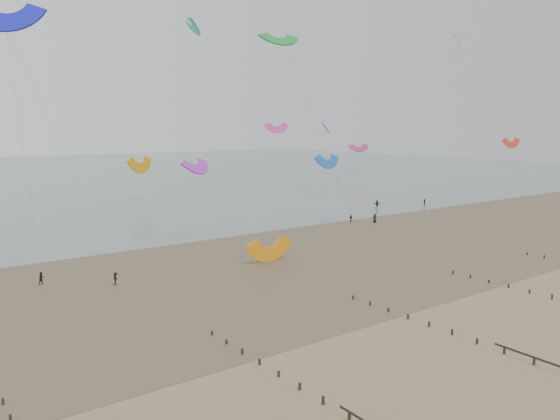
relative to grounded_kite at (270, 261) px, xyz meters
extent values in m
plane|color=brown|center=(-6.56, -31.89, 0.00)|extent=(500.00, 500.00, 0.00)
plane|color=#475654|center=(-6.56, 168.11, 0.03)|extent=(500.00, 500.00, 0.00)
plane|color=#473A28|center=(-6.56, 3.11, 0.01)|extent=(500.00, 500.00, 0.00)
ellipsoid|color=slate|center=(-24.56, -9.89, 0.01)|extent=(23.60, 14.36, 0.01)
ellipsoid|color=slate|center=(5.44, 6.11, 0.01)|extent=(33.64, 18.32, 0.01)
ellipsoid|color=slate|center=(38.44, -1.89, 0.01)|extent=(19.65, 13.67, 0.01)
cube|color=black|center=(-38.56, -25.15, 0.20)|extent=(0.16, 0.16, 0.51)
cube|color=black|center=(-38.56, -22.52, 0.19)|extent=(0.16, 0.16, 0.48)
cube|color=black|center=(-20.56, -38.31, 0.28)|extent=(0.16, 0.16, 0.65)
cube|color=black|center=(-20.56, -35.68, 0.26)|extent=(0.16, 0.16, 0.62)
cube|color=black|center=(-20.56, -33.05, 0.25)|extent=(0.16, 0.16, 0.59)
cube|color=black|center=(-20.56, -30.41, 0.23)|extent=(0.16, 0.16, 0.57)
cube|color=black|center=(-20.56, -27.78, 0.22)|extent=(0.16, 0.16, 0.54)
cube|color=black|center=(-20.56, -25.15, 0.20)|extent=(0.16, 0.16, 0.51)
cube|color=black|center=(-20.56, -22.52, 0.19)|extent=(0.16, 0.16, 0.48)
cube|color=black|center=(-20.56, -19.89, 0.17)|extent=(0.16, 0.16, 0.45)
cube|color=black|center=(-2.56, -40.94, 0.29)|extent=(0.16, 0.16, 0.68)
cube|color=black|center=(-2.56, -38.31, 0.28)|extent=(0.16, 0.16, 0.65)
cube|color=black|center=(-2.56, -35.68, 0.26)|extent=(0.16, 0.16, 0.62)
cube|color=black|center=(-2.56, -33.05, 0.25)|extent=(0.16, 0.16, 0.59)
cube|color=black|center=(-2.56, -30.41, 0.23)|extent=(0.16, 0.16, 0.57)
cube|color=black|center=(-2.56, -27.78, 0.22)|extent=(0.16, 0.16, 0.54)
cube|color=black|center=(-2.56, -25.15, 0.20)|extent=(0.16, 0.16, 0.51)
cube|color=black|center=(-2.56, -22.52, 0.19)|extent=(0.16, 0.16, 0.48)
cube|color=black|center=(-2.56, -19.89, 0.17)|extent=(0.16, 0.16, 0.45)
cube|color=black|center=(15.44, -33.05, 0.25)|extent=(0.16, 0.16, 0.59)
cube|color=black|center=(15.44, -30.41, 0.23)|extent=(0.16, 0.16, 0.57)
cube|color=black|center=(15.44, -27.78, 0.22)|extent=(0.16, 0.16, 0.54)
cube|color=black|center=(15.44, -25.15, 0.20)|extent=(0.16, 0.16, 0.51)
cube|color=black|center=(15.44, -22.52, 0.19)|extent=(0.16, 0.16, 0.48)
cube|color=black|center=(15.44, -19.89, 0.17)|extent=(0.16, 0.16, 0.45)
cube|color=black|center=(33.44, -22.52, 0.19)|extent=(0.16, 0.16, 0.48)
cube|color=black|center=(33.44, -19.89, 0.17)|extent=(0.16, 0.16, 0.45)
imported|color=black|center=(61.70, 22.50, 0.87)|extent=(1.07, 1.04, 1.74)
imported|color=black|center=(50.17, 27.10, 0.93)|extent=(1.75, 1.37, 1.85)
imported|color=black|center=(35.32, 13.44, 0.90)|extent=(0.99, 1.04, 1.79)
imported|color=black|center=(-22.05, 1.34, 0.79)|extent=(1.09, 1.18, 1.59)
imported|color=black|center=(31.95, 16.78, 0.79)|extent=(0.59, 0.99, 1.58)
imported|color=black|center=(-29.29, 6.97, 0.77)|extent=(0.86, 0.73, 1.55)
camera|label=1|loc=(-43.93, -62.51, 19.17)|focal=35.00mm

